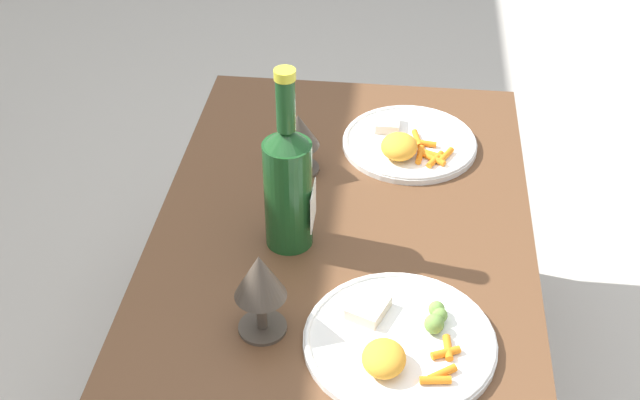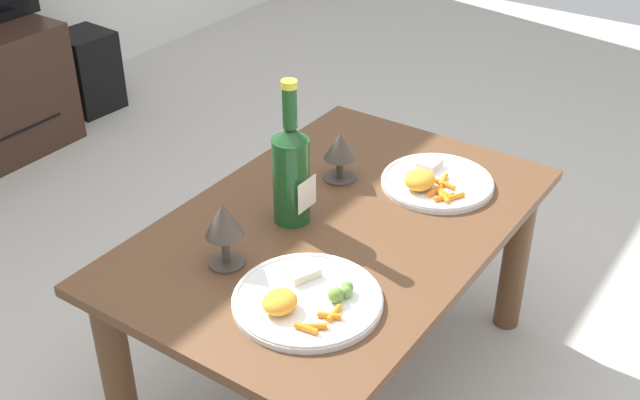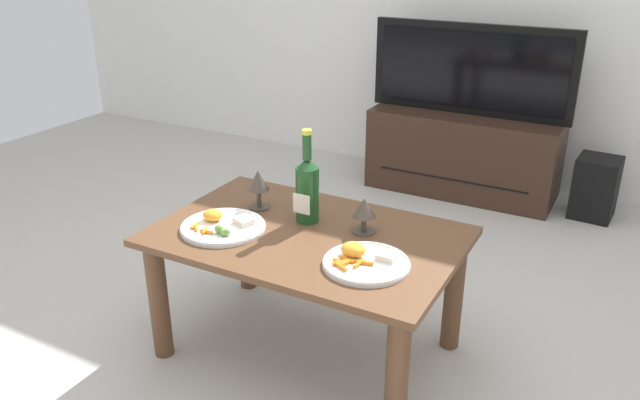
{
  "view_description": "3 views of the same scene",
  "coord_description": "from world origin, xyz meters",
  "px_view_note": "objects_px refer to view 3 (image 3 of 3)",
  "views": [
    {
      "loc": [
        -1.17,
        -0.09,
        1.45
      ],
      "look_at": [
        -0.03,
        0.04,
        0.57
      ],
      "focal_mm": 47.2,
      "sensor_mm": 36.0,
      "label": 1
    },
    {
      "loc": [
        -1.26,
        -0.82,
        1.47
      ],
      "look_at": [
        -0.01,
        0.04,
        0.53
      ],
      "focal_mm": 44.57,
      "sensor_mm": 36.0,
      "label": 2
    },
    {
      "loc": [
        0.97,
        -1.7,
        1.45
      ],
      "look_at": [
        0.02,
        0.06,
        0.59
      ],
      "focal_mm": 35.39,
      "sensor_mm": 36.0,
      "label": 3
    }
  ],
  "objects_px": {
    "dinner_plate_left": "(222,226)",
    "goblet_left": "(258,183)",
    "tv_stand": "(464,153)",
    "wine_bottle": "(307,187)",
    "dining_table": "(307,257)",
    "goblet_right": "(364,210)",
    "dinner_plate_right": "(364,261)",
    "tv_screen": "(471,70)",
    "floor_speaker": "(595,188)"
  },
  "relations": [
    {
      "from": "floor_speaker",
      "to": "goblet_right",
      "type": "height_order",
      "value": "goblet_right"
    },
    {
      "from": "dinner_plate_right",
      "to": "tv_screen",
      "type": "bearing_deg",
      "value": 96.89
    },
    {
      "from": "dinner_plate_left",
      "to": "goblet_left",
      "type": "bearing_deg",
      "value": 86.59
    },
    {
      "from": "wine_bottle",
      "to": "dinner_plate_right",
      "type": "bearing_deg",
      "value": -32.14
    },
    {
      "from": "floor_speaker",
      "to": "dinner_plate_right",
      "type": "relative_size",
      "value": 1.23
    },
    {
      "from": "tv_screen",
      "to": "goblet_right",
      "type": "bearing_deg",
      "value": -85.62
    },
    {
      "from": "wine_bottle",
      "to": "dining_table",
      "type": "bearing_deg",
      "value": -61.41
    },
    {
      "from": "tv_stand",
      "to": "tv_screen",
      "type": "height_order",
      "value": "tv_screen"
    },
    {
      "from": "floor_speaker",
      "to": "goblet_left",
      "type": "relative_size",
      "value": 2.24
    },
    {
      "from": "tv_screen",
      "to": "wine_bottle",
      "type": "bearing_deg",
      "value": -92.87
    },
    {
      "from": "tv_stand",
      "to": "wine_bottle",
      "type": "relative_size",
      "value": 3.16
    },
    {
      "from": "tv_stand",
      "to": "dinner_plate_left",
      "type": "relative_size",
      "value": 3.62
    },
    {
      "from": "tv_stand",
      "to": "dinner_plate_right",
      "type": "bearing_deg",
      "value": -83.12
    },
    {
      "from": "dining_table",
      "to": "wine_bottle",
      "type": "distance_m",
      "value": 0.25
    },
    {
      "from": "dining_table",
      "to": "dinner_plate_left",
      "type": "height_order",
      "value": "dinner_plate_left"
    },
    {
      "from": "tv_stand",
      "to": "goblet_right",
      "type": "xyz_separation_m",
      "value": [
        0.13,
        -1.7,
        0.33
      ]
    },
    {
      "from": "wine_bottle",
      "to": "dinner_plate_left",
      "type": "bearing_deg",
      "value": -138.73
    },
    {
      "from": "dining_table",
      "to": "floor_speaker",
      "type": "height_order",
      "value": "dining_table"
    },
    {
      "from": "dinner_plate_right",
      "to": "wine_bottle",
      "type": "bearing_deg",
      "value": 147.86
    },
    {
      "from": "tv_screen",
      "to": "goblet_right",
      "type": "xyz_separation_m",
      "value": [
        0.13,
        -1.7,
        -0.16
      ]
    },
    {
      "from": "dining_table",
      "to": "tv_stand",
      "type": "height_order",
      "value": "dining_table"
    },
    {
      "from": "tv_screen",
      "to": "floor_speaker",
      "type": "bearing_deg",
      "value": -1.69
    },
    {
      "from": "dinner_plate_right",
      "to": "goblet_left",
      "type": "bearing_deg",
      "value": 158.38
    },
    {
      "from": "dining_table",
      "to": "dinner_plate_left",
      "type": "xyz_separation_m",
      "value": [
        -0.28,
        -0.11,
        0.11
      ]
    },
    {
      "from": "dining_table",
      "to": "goblet_right",
      "type": "bearing_deg",
      "value": 31.53
    },
    {
      "from": "dining_table",
      "to": "goblet_right",
      "type": "xyz_separation_m",
      "value": [
        0.17,
        0.1,
        0.18
      ]
    },
    {
      "from": "tv_stand",
      "to": "wine_bottle",
      "type": "xyz_separation_m",
      "value": [
        -0.09,
        -1.71,
        0.38
      ]
    },
    {
      "from": "tv_screen",
      "to": "dinner_plate_right",
      "type": "height_order",
      "value": "tv_screen"
    },
    {
      "from": "tv_stand",
      "to": "goblet_left",
      "type": "distance_m",
      "value": 1.76
    },
    {
      "from": "tv_screen",
      "to": "dinner_plate_right",
      "type": "distance_m",
      "value": 1.94
    },
    {
      "from": "goblet_left",
      "to": "goblet_right",
      "type": "distance_m",
      "value": 0.43
    },
    {
      "from": "dinner_plate_right",
      "to": "goblet_right",
      "type": "bearing_deg",
      "value": 115.46
    },
    {
      "from": "tv_screen",
      "to": "floor_speaker",
      "type": "distance_m",
      "value": 0.93
    },
    {
      "from": "floor_speaker",
      "to": "goblet_left",
      "type": "distance_m",
      "value": 2.02
    },
    {
      "from": "dining_table",
      "to": "dinner_plate_left",
      "type": "bearing_deg",
      "value": -158.3
    },
    {
      "from": "dinner_plate_left",
      "to": "dinner_plate_right",
      "type": "height_order",
      "value": "dinner_plate_right"
    },
    {
      "from": "goblet_right",
      "to": "dinner_plate_left",
      "type": "bearing_deg",
      "value": -154.42
    },
    {
      "from": "floor_speaker",
      "to": "tv_screen",
      "type": "bearing_deg",
      "value": -177.84
    },
    {
      "from": "tv_screen",
      "to": "wine_bottle",
      "type": "height_order",
      "value": "tv_screen"
    },
    {
      "from": "goblet_right",
      "to": "dinner_plate_right",
      "type": "bearing_deg",
      "value": -64.54
    },
    {
      "from": "goblet_left",
      "to": "tv_stand",
      "type": "bearing_deg",
      "value": 79.94
    },
    {
      "from": "goblet_right",
      "to": "dinner_plate_right",
      "type": "distance_m",
      "value": 0.24
    },
    {
      "from": "tv_screen",
      "to": "dinner_plate_left",
      "type": "xyz_separation_m",
      "value": [
        -0.31,
        -1.91,
        -0.23
      ]
    },
    {
      "from": "tv_screen",
      "to": "dinner_plate_right",
      "type": "bearing_deg",
      "value": -83.11
    },
    {
      "from": "floor_speaker",
      "to": "dinner_plate_left",
      "type": "relative_size",
      "value": 1.13
    },
    {
      "from": "goblet_left",
      "to": "wine_bottle",
      "type": "bearing_deg",
      "value": -3.23
    },
    {
      "from": "dining_table",
      "to": "tv_screen",
      "type": "xyz_separation_m",
      "value": [
        0.04,
        1.8,
        0.34
      ]
    },
    {
      "from": "dining_table",
      "to": "wine_bottle",
      "type": "xyz_separation_m",
      "value": [
        -0.05,
        0.09,
        0.22
      ]
    },
    {
      "from": "floor_speaker",
      "to": "goblet_right",
      "type": "xyz_separation_m",
      "value": [
        -0.61,
        -1.68,
        0.4
      ]
    },
    {
      "from": "goblet_left",
      "to": "dinner_plate_right",
      "type": "relative_size",
      "value": 0.55
    }
  ]
}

